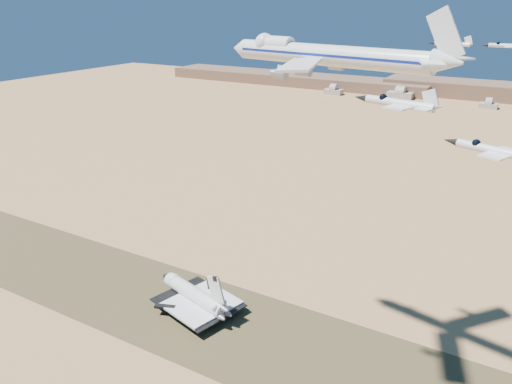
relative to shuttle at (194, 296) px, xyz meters
The scene contains 12 objects.
ground 11.90m from the shuttle, 21.92° to the right, with size 1200.00×1200.00×0.00m, color tan.
runway 11.89m from the shuttle, 21.92° to the right, with size 600.00×50.00×0.06m, color brown.
hangars 477.52m from the shuttle, 96.50° to the left, with size 200.50×29.50×30.00m.
shuttle is the anchor object (origin of this frame).
carrier_747 103.29m from the shuttle, ahead, with size 72.08×54.63×17.90m.
crew_a 11.43m from the shuttle, 70.78° to the right, with size 0.68×0.44×1.86m, color #B8580A.
crew_b 14.15m from the shuttle, 48.60° to the right, with size 0.89×0.51×1.83m, color #B8580A.
crew_c 12.31m from the shuttle, 28.86° to the right, with size 1.08×0.55×1.84m, color #B8580A.
chase_jet_a 131.32m from the shuttle, 30.55° to the right, with size 14.94×8.63×3.80m.
chase_jet_b 141.35m from the shuttle, 29.31° to the right, with size 13.51×7.96×3.46m.
chase_jet_e 128.25m from the shuttle, 35.41° to the left, with size 14.53×8.03×3.63m.
chase_jet_f 144.45m from the shuttle, 38.41° to the left, with size 15.50×8.23×3.86m.
Camera 1 is at (92.93, -125.89, 111.07)m, focal length 35.00 mm.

